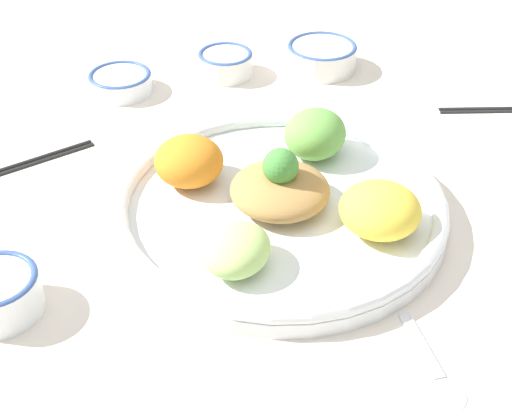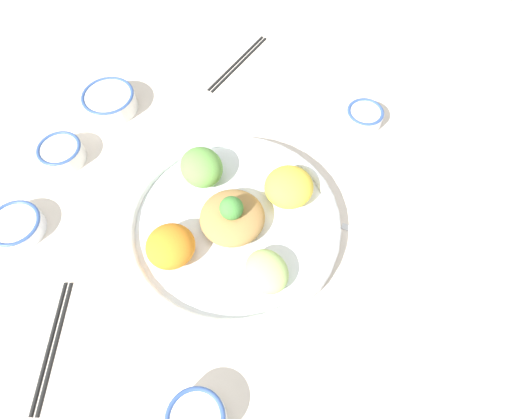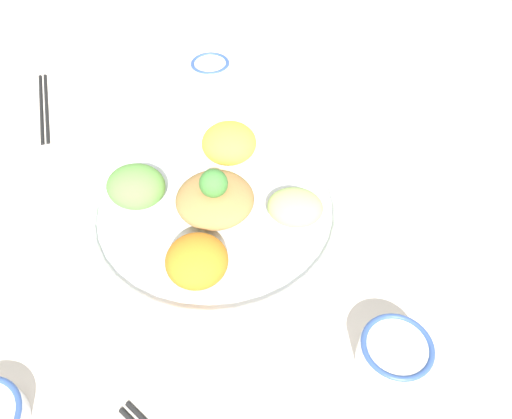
# 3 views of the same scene
# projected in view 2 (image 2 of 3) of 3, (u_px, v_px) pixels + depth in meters

# --- Properties ---
(ground_plane) EXTENTS (2.40, 2.40, 0.00)m
(ground_plane) POSITION_uv_depth(u_px,v_px,m) (221.00, 212.00, 0.84)
(ground_plane) COLOR silver
(salad_platter) EXTENTS (0.41, 0.41, 0.10)m
(salad_platter) POSITION_uv_depth(u_px,v_px,m) (232.00, 220.00, 0.80)
(salad_platter) COLOR white
(salad_platter) RESTS_ON ground_plane
(rice_bowl_blue) EXTENTS (0.09, 0.09, 0.04)m
(rice_bowl_blue) POSITION_uv_depth(u_px,v_px,m) (61.00, 153.00, 0.89)
(rice_bowl_blue) COLOR white
(rice_bowl_blue) RESTS_ON ground_plane
(sauce_bowl_dark) EXTENTS (0.08, 0.08, 0.04)m
(sauce_bowl_dark) POSITION_uv_depth(u_px,v_px,m) (364.00, 116.00, 0.94)
(sauce_bowl_dark) COLOR white
(sauce_bowl_dark) RESTS_ON ground_plane
(rice_bowl_plain) EXTENTS (0.10, 0.10, 0.03)m
(rice_bowl_plain) POSITION_uv_depth(u_px,v_px,m) (16.00, 226.00, 0.81)
(rice_bowl_plain) COLOR white
(rice_bowl_plain) RESTS_ON ground_plane
(sauce_bowl_far) EXTENTS (0.12, 0.12, 0.04)m
(sauce_bowl_far) POSITION_uv_depth(u_px,v_px,m) (110.00, 101.00, 0.96)
(sauce_bowl_far) COLOR white
(sauce_bowl_far) RESTS_ON ground_plane
(chopsticks_pair_near) EXTENTS (0.22, 0.08, 0.01)m
(chopsticks_pair_near) POSITION_uv_depth(u_px,v_px,m) (238.00, 63.00, 1.05)
(chopsticks_pair_near) COLOR black
(chopsticks_pair_near) RESTS_ON ground_plane
(chopsticks_pair_far) EXTENTS (0.21, 0.08, 0.01)m
(chopsticks_pair_far) POSITION_uv_depth(u_px,v_px,m) (52.00, 345.00, 0.71)
(chopsticks_pair_far) COLOR black
(chopsticks_pair_far) RESTS_ON ground_plane
(serving_spoon_main) EXTENTS (0.04, 0.13, 0.01)m
(serving_spoon_main) POSITION_uv_depth(u_px,v_px,m) (382.00, 240.00, 0.81)
(serving_spoon_main) COLOR silver
(serving_spoon_main) RESTS_ON ground_plane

